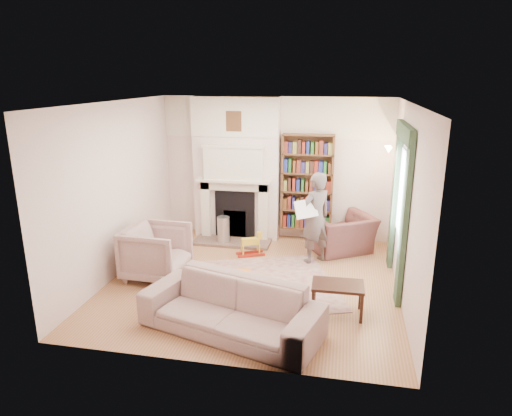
% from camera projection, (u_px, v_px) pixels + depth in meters
% --- Properties ---
extents(floor, '(4.50, 4.50, 0.00)m').
position_uv_depth(floor, '(253.00, 281.00, 7.34)').
color(floor, olive).
rests_on(floor, ground).
extents(ceiling, '(4.50, 4.50, 0.00)m').
position_uv_depth(ceiling, '(253.00, 103.00, 6.56)').
color(ceiling, white).
rests_on(ceiling, wall_back).
extents(wall_back, '(4.50, 0.00, 4.50)m').
position_uv_depth(wall_back, '(275.00, 169.00, 9.07)').
color(wall_back, '#F3DED3').
rests_on(wall_back, floor).
extents(wall_front, '(4.50, 0.00, 4.50)m').
position_uv_depth(wall_front, '(210.00, 250.00, 4.83)').
color(wall_front, '#F3DED3').
rests_on(wall_front, floor).
extents(wall_left, '(0.00, 4.50, 4.50)m').
position_uv_depth(wall_left, '(117.00, 190.00, 7.36)').
color(wall_left, '#F3DED3').
rests_on(wall_left, floor).
extents(wall_right, '(0.00, 4.50, 4.50)m').
position_uv_depth(wall_right, '(407.00, 204.00, 6.53)').
color(wall_right, '#F3DED3').
rests_on(wall_right, floor).
extents(fireplace, '(1.70, 0.58, 2.80)m').
position_uv_depth(fireplace, '(236.00, 170.00, 9.02)').
color(fireplace, '#F3DED3').
rests_on(fireplace, floor).
extents(bookcase, '(1.00, 0.24, 1.85)m').
position_uv_depth(bookcase, '(307.00, 182.00, 8.89)').
color(bookcase, brown).
rests_on(bookcase, floor).
extents(window, '(0.02, 0.90, 1.30)m').
position_uv_depth(window, '(403.00, 194.00, 6.89)').
color(window, silver).
rests_on(window, wall_right).
extents(curtain_left, '(0.07, 0.32, 2.40)m').
position_uv_depth(curtain_left, '(404.00, 224.00, 6.31)').
color(curtain_left, '#2E462D').
rests_on(curtain_left, floor).
extents(curtain_right, '(0.07, 0.32, 2.40)m').
position_uv_depth(curtain_right, '(395.00, 198.00, 7.63)').
color(curtain_right, '#2E462D').
rests_on(curtain_right, floor).
extents(pelmet, '(0.09, 1.70, 0.24)m').
position_uv_depth(pelmet, '(405.00, 132.00, 6.64)').
color(pelmet, '#2E462D').
rests_on(pelmet, wall_right).
extents(wall_sconce, '(0.20, 0.24, 0.24)m').
position_uv_depth(wall_sconce, '(386.00, 153.00, 7.84)').
color(wall_sconce, gold).
rests_on(wall_sconce, wall_right).
extents(rug, '(3.33, 2.94, 0.01)m').
position_uv_depth(rug, '(244.00, 285.00, 7.16)').
color(rug, '#BBB08D').
rests_on(rug, floor).
extents(armchair_reading, '(1.40, 1.36, 0.70)m').
position_uv_depth(armchair_reading, '(341.00, 234.00, 8.49)').
color(armchair_reading, '#4D2929').
rests_on(armchair_reading, floor).
extents(armchair_left, '(0.99, 0.96, 0.86)m').
position_uv_depth(armchair_left, '(156.00, 252.00, 7.38)').
color(armchair_left, '#BEAA9C').
rests_on(armchair_left, floor).
extents(sofa, '(2.48, 1.52, 0.68)m').
position_uv_depth(sofa, '(231.00, 308.00, 5.79)').
color(sofa, '#A7978A').
rests_on(sofa, floor).
extents(man_reading, '(0.70, 0.68, 1.62)m').
position_uv_depth(man_reading, '(316.00, 218.00, 7.88)').
color(man_reading, '#534742').
rests_on(man_reading, floor).
extents(newspaper, '(0.41, 0.39, 0.30)m').
position_uv_depth(newspaper, '(306.00, 209.00, 7.66)').
color(newspaper, white).
rests_on(newspaper, man_reading).
extents(coffee_table, '(0.71, 0.46, 0.45)m').
position_uv_depth(coffee_table, '(337.00, 299.00, 6.26)').
color(coffee_table, '#331C11').
rests_on(coffee_table, floor).
extents(paraffin_heater, '(0.27, 0.27, 0.55)m').
position_uv_depth(paraffin_heater, '(224.00, 230.00, 8.88)').
color(paraffin_heater, '#B6B9BE').
rests_on(paraffin_heater, floor).
extents(rocking_horse, '(0.54, 0.39, 0.44)m').
position_uv_depth(rocking_horse, '(250.00, 244.00, 8.32)').
color(rocking_horse, gold).
rests_on(rocking_horse, rug).
extents(board_game, '(0.42, 0.42, 0.03)m').
position_uv_depth(board_game, '(217.00, 282.00, 7.24)').
color(board_game, '#CDD94C').
rests_on(board_game, rug).
extents(game_box_lid, '(0.39, 0.33, 0.06)m').
position_uv_depth(game_box_lid, '(199.00, 275.00, 7.46)').
color(game_box_lid, '#A13012').
rests_on(game_box_lid, rug).
extents(comic_annuals, '(0.90, 1.13, 0.02)m').
position_uv_depth(comic_annuals, '(257.00, 286.00, 7.11)').
color(comic_annuals, red).
rests_on(comic_annuals, rug).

